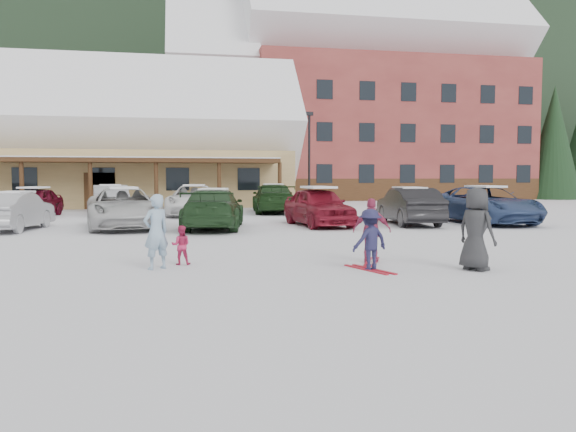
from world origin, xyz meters
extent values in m
plane|color=silver|center=(0.00, 0.00, 0.00)|extent=(160.00, 160.00, 0.00)
cube|color=black|center=(0.00, 85.00, 19.00)|extent=(300.00, 70.00, 38.00)
cube|color=tan|center=(-9.00, 28.00, 1.80)|extent=(28.00, 10.00, 3.60)
cube|color=#422814|center=(-9.00, 21.80, 2.90)|extent=(25.20, 2.60, 0.25)
cube|color=white|center=(-9.00, 28.00, 5.54)|extent=(29.12, 9.69, 9.69)
cube|color=maroon|center=(16.00, 38.00, 6.00)|extent=(24.00, 14.00, 12.00)
cube|color=maroon|center=(0.50, 38.00, 4.50)|extent=(7.00, 12.60, 9.00)
cube|color=white|center=(16.00, 38.00, 14.69)|extent=(24.96, 13.57, 13.57)
cube|color=#422814|center=(16.00, 31.04, 0.90)|extent=(24.00, 0.10, 1.80)
cylinder|color=black|center=(6.29, 24.64, 3.01)|extent=(0.16, 0.16, 6.03)
cube|color=black|center=(6.29, 24.64, 6.15)|extent=(0.50, 0.25, 0.25)
cylinder|color=black|center=(30.00, 32.00, 0.66)|extent=(0.60, 0.60, 1.32)
cone|color=black|center=(30.00, 32.00, 6.27)|extent=(4.84, 4.84, 9.90)
cylinder|color=black|center=(6.00, 44.00, 0.54)|extent=(0.60, 0.60, 1.08)
cone|color=black|center=(6.00, 44.00, 5.13)|extent=(3.96, 3.96, 8.10)
cylinder|color=black|center=(34.00, 46.00, 0.69)|extent=(0.60, 0.60, 1.38)
cone|color=black|center=(34.00, 46.00, 6.55)|extent=(5.06, 5.06, 10.35)
imported|color=#8BA8C0|center=(-2.76, -0.22, 0.79)|extent=(0.69, 0.63, 1.58)
imported|color=#C02654|center=(-2.25, 0.30, 0.44)|extent=(0.45, 0.37, 0.87)
imported|color=#1D1C3F|center=(1.61, -1.19, 0.64)|extent=(0.94, 0.72, 1.28)
cube|color=#B01928|center=(1.61, -1.19, 0.01)|extent=(0.65, 1.39, 0.03)
imported|color=#A73257|center=(2.00, -0.20, 0.73)|extent=(0.93, 0.68, 1.46)
cube|color=#B01928|center=(2.00, -0.20, 0.01)|extent=(0.76, 1.36, 0.03)
imported|color=#292A2C|center=(3.77, -1.61, 0.86)|extent=(0.85, 1.00, 1.72)
imported|color=#A9AAAE|center=(-8.18, 9.54, 0.70)|extent=(2.00, 4.39, 1.40)
imported|color=silver|center=(-4.37, 9.71, 0.77)|extent=(3.41, 5.87, 1.54)
imported|color=#203F20|center=(-1.03, 8.82, 0.74)|extent=(2.83, 5.38, 1.49)
imported|color=maroon|center=(3.13, 9.35, 0.77)|extent=(2.32, 4.70, 1.54)
imported|color=black|center=(6.90, 9.20, 0.75)|extent=(1.99, 4.69, 1.50)
imported|color=navy|center=(10.25, 9.16, 0.78)|extent=(2.92, 5.74, 1.55)
imported|color=#5C0A1D|center=(-9.24, 16.83, 0.72)|extent=(2.27, 4.42, 1.44)
imported|color=#999B9E|center=(-5.75, 17.43, 0.76)|extent=(2.36, 4.84, 1.53)
imported|color=white|center=(-1.56, 16.31, 0.77)|extent=(3.01, 5.71, 1.53)
imported|color=#1A3817|center=(2.68, 17.60, 0.77)|extent=(2.68, 5.51, 1.55)
camera|label=1|loc=(-2.24, -12.24, 1.94)|focal=35.00mm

